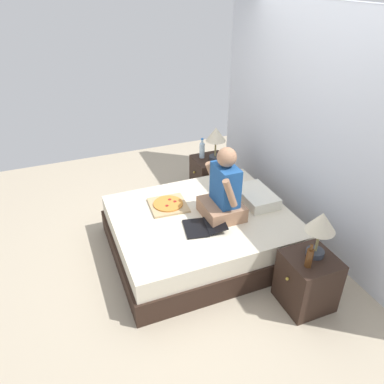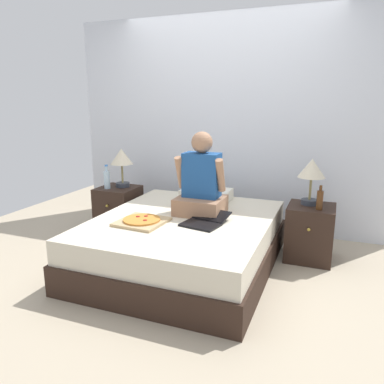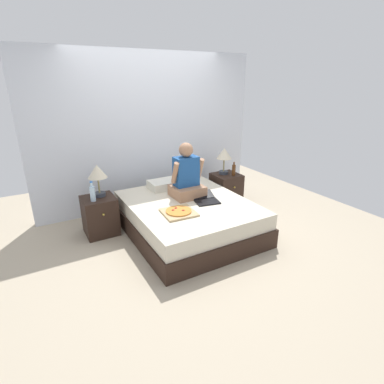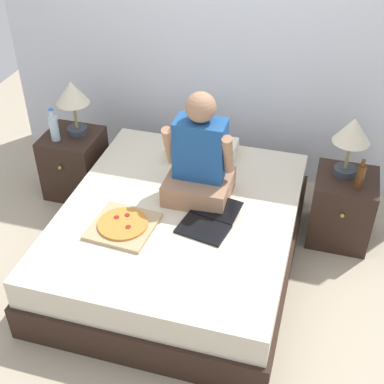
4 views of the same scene
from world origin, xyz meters
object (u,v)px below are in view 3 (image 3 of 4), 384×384
bed (188,217)px  nightstand_left (100,216)px  water_bottle (93,193)px  laptop (206,199)px  lamp_on_right_nightstand (224,155)px  beer_bottle (234,170)px  nightstand_right (226,189)px  pizza_box (179,212)px  lamp_on_left_nightstand (97,174)px  person_seated (187,177)px

bed → nightstand_left: size_ratio=3.53×
water_bottle → laptop: bearing=-23.2°
lamp_on_right_nightstand → beer_bottle: 0.29m
nightstand_right → pizza_box: bearing=-147.6°
nightstand_left → lamp_on_left_nightstand: (0.04, 0.05, 0.60)m
bed → beer_bottle: size_ratio=8.32×
bed → pizza_box: 0.48m
nightstand_right → lamp_on_right_nightstand: size_ratio=1.20×
water_bottle → person_seated: (1.26, -0.30, 0.11)m
nightstand_left → pizza_box: bearing=-47.6°
laptop → pizza_box: (-0.52, -0.19, -0.00)m
water_bottle → nightstand_right: water_bottle is taller
bed → beer_bottle: 1.32m
nightstand_left → nightstand_right: (2.18, 0.00, 0.00)m
water_bottle → lamp_on_left_nightstand: bearing=49.4°
beer_bottle → laptop: size_ratio=0.49×
lamp_on_left_nightstand → pizza_box: bearing=-50.6°
lamp_on_left_nightstand → person_seated: size_ratio=0.58×
person_seated → laptop: 0.42m
lamp_on_left_nightstand → laptop: lamp_on_left_nightstand is taller
pizza_box → water_bottle: bearing=138.2°
lamp_on_left_nightstand → laptop: bearing=-30.0°
lamp_on_left_nightstand → pizza_box: (0.76, -0.92, -0.38)m
water_bottle → nightstand_right: size_ratio=0.51×
bed → lamp_on_right_nightstand: lamp_on_right_nightstand is taller
lamp_on_right_nightstand → laptop: size_ratio=0.96×
bed → laptop: bearing=-21.9°
beer_bottle → nightstand_right: bearing=125.0°
lamp_on_right_nightstand → lamp_on_left_nightstand: bearing=180.0°
lamp_on_left_nightstand → pizza_box: 1.25m
nightstand_left → person_seated: 1.34m
person_seated → nightstand_right: bearing=21.4°
lamp_on_left_nightstand → lamp_on_right_nightstand: (2.11, 0.00, 0.00)m
nightstand_left → lamp_on_left_nightstand: 0.60m
nightstand_left → laptop: size_ratio=1.16×
lamp_on_left_nightstand → nightstand_left: bearing=-128.6°
nightstand_left → lamp_on_right_nightstand: size_ratio=1.20×
bed → lamp_on_right_nightstand: 1.39m
nightstand_left → pizza_box: size_ratio=1.27×
lamp_on_right_nightstand → person_seated: (-0.97, -0.44, -0.11)m
nightstand_right → lamp_on_right_nightstand: lamp_on_right_nightstand is taller
nightstand_left → lamp_on_right_nightstand: lamp_on_right_nightstand is taller
beer_bottle → laptop: (-0.93, -0.59, -0.14)m
nightstand_right → laptop: (-0.86, -0.69, 0.22)m
beer_bottle → laptop: beer_bottle is taller
lamp_on_right_nightstand → pizza_box: size_ratio=1.06×
person_seated → laptop: person_seated is taller
nightstand_right → laptop: laptop is taller
nightstand_left → beer_bottle: 2.28m
nightstand_right → lamp_on_right_nightstand: bearing=120.9°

